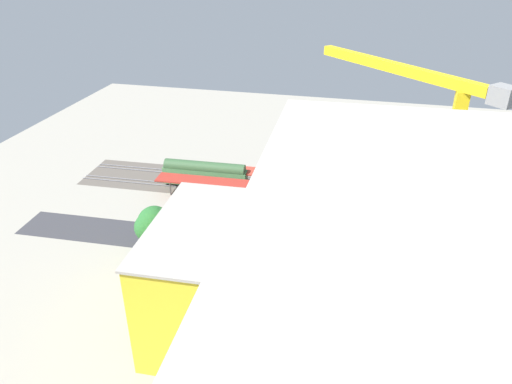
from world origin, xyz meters
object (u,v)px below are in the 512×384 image
(box_truck_0, at_px, (312,261))
(street_tree_5, at_px, (149,227))
(parked_car_0, at_px, (449,258))
(platform_canopy_near, at_px, (276,188))
(tower_crane, at_px, (425,195))
(street_tree_1, at_px, (154,223))
(traffic_light, at_px, (266,215))
(box_truck_1, at_px, (295,255))
(parked_car_4, at_px, (306,240))
(parked_car_1, at_px, (412,252))
(platform_canopy_far, at_px, (354,180))
(construction_building, at_px, (268,284))
(locomotive, at_px, (447,191))
(freight_coach_far, at_px, (205,174))
(parked_car_3, at_px, (340,245))
(parked_car_2, at_px, (374,248))
(street_tree_2, at_px, (486,272))
(street_tree_3, at_px, (491,268))
(parked_car_5, at_px, (275,236))
(street_tree_0, at_px, (242,237))

(box_truck_0, distance_m, street_tree_5, 30.33)
(parked_car_0, bearing_deg, platform_canopy_near, -21.24)
(tower_crane, bearing_deg, platform_canopy_near, -53.02)
(box_truck_0, xyz_separation_m, street_tree_1, (29.34, 0.10, 3.84))
(parked_car_0, height_order, traffic_light, traffic_light)
(street_tree_1, bearing_deg, platform_canopy_near, -131.62)
(box_truck_1, relative_size, street_tree_5, 1.21)
(parked_car_0, distance_m, street_tree_5, 54.86)
(traffic_light, bearing_deg, parked_car_4, 172.99)
(platform_canopy_near, height_order, parked_car_1, platform_canopy_near)
(box_truck_0, height_order, street_tree_1, street_tree_1)
(platform_canopy_far, xyz_separation_m, parked_car_0, (-18.26, 21.14, -3.42))
(street_tree_5, bearing_deg, construction_building, 148.92)
(platform_canopy_far, relative_size, box_truck_0, 7.18)
(locomotive, distance_m, freight_coach_far, 55.08)
(platform_canopy_far, bearing_deg, construction_building, 77.23)
(parked_car_3, xyz_separation_m, street_tree_5, (34.57, 8.41, 4.05))
(freight_coach_far, bearing_deg, parked_car_3, 150.58)
(freight_coach_far, relative_size, street_tree_5, 2.64)
(parked_car_0, relative_size, parked_car_4, 0.93)
(locomotive, distance_m, parked_car_2, 29.54)
(street_tree_5, bearing_deg, locomotive, -149.01)
(platform_canopy_near, bearing_deg, street_tree_2, 151.81)
(street_tree_3, bearing_deg, street_tree_2, -81.50)
(platform_canopy_near, bearing_deg, street_tree_3, 150.75)
(platform_canopy_far, height_order, construction_building, construction_building)
(locomotive, bearing_deg, construction_building, 58.01)
(parked_car_5, distance_m, traffic_light, 4.54)
(locomotive, distance_m, box_truck_0, 42.00)
(construction_building, bearing_deg, street_tree_5, -33.11)
(parked_car_4, bearing_deg, street_tree_3, 164.37)
(tower_crane, xyz_separation_m, box_truck_0, (14.68, -12.44, -21.46))
(freight_coach_far, relative_size, parked_car_5, 4.93)
(platform_canopy_far, bearing_deg, street_tree_1, 39.57)
(street_tree_1, height_order, street_tree_5, street_tree_1)
(parked_car_4, bearing_deg, street_tree_5, 17.25)
(street_tree_0, relative_size, traffic_light, 1.15)
(parked_car_3, bearing_deg, parked_car_1, -177.23)
(platform_canopy_near, relative_size, street_tree_2, 8.83)
(tower_crane, relative_size, street_tree_2, 6.30)
(parked_car_5, distance_m, street_tree_2, 37.14)
(parked_car_2, height_order, box_truck_0, box_truck_0)
(platform_canopy_far, relative_size, locomotive, 4.37)
(platform_canopy_near, bearing_deg, construction_building, 99.06)
(parked_car_3, height_order, box_truck_0, box_truck_0)
(platform_canopy_far, xyz_separation_m, parked_car_1, (-11.87, 20.66, -3.43))
(construction_building, xyz_separation_m, box_truck_0, (-4.59, -16.30, -6.80))
(platform_canopy_far, height_order, street_tree_3, street_tree_3)
(parked_car_1, relative_size, parked_car_2, 1.10)
(parked_car_5, height_order, street_tree_5, street_tree_5)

